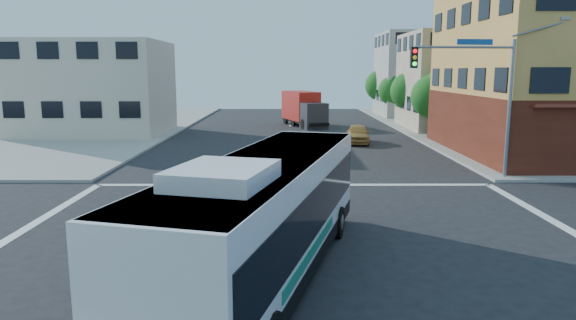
{
  "coord_description": "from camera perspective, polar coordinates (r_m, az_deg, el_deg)",
  "views": [
    {
      "loc": [
        -0.34,
        -14.84,
        5.47
      ],
      "look_at": [
        -0.29,
        4.21,
        2.15
      ],
      "focal_mm": 32.0,
      "sensor_mm": 36.0,
      "label": 1
    }
  ],
  "objects": [
    {
      "name": "ground",
      "position": [
        15.82,
        1.11,
        -10.36
      ],
      "size": [
        120.0,
        120.0,
        0.0
      ],
      "primitive_type": "plane",
      "color": "black",
      "rests_on": "ground"
    },
    {
      "name": "building_east_near",
      "position": [
        51.81,
        19.59,
        8.25
      ],
      "size": [
        12.06,
        10.06,
        9.0
      ],
      "color": "beige",
      "rests_on": "ground"
    },
    {
      "name": "building_east_far",
      "position": [
        65.16,
        15.46,
        9.12
      ],
      "size": [
        12.06,
        10.06,
        10.0
      ],
      "color": "#ABAAA5",
      "rests_on": "ground"
    },
    {
      "name": "building_west",
      "position": [
        47.84,
        -20.74,
        7.49
      ],
      "size": [
        12.06,
        10.06,
        8.0
      ],
      "color": "beige",
      "rests_on": "ground"
    },
    {
      "name": "signal_mast_ne",
      "position": [
        27.15,
        20.37,
        8.24
      ],
      "size": [
        7.91,
        1.13,
        8.07
      ],
      "color": "gray",
      "rests_on": "ground"
    },
    {
      "name": "street_tree_a",
      "position": [
        44.52,
        15.93,
        7.08
      ],
      "size": [
        3.6,
        3.6,
        5.53
      ],
      "color": "#322412",
      "rests_on": "ground"
    },
    {
      "name": "street_tree_b",
      "position": [
        52.24,
        13.52,
        7.73
      ],
      "size": [
        3.8,
        3.8,
        5.79
      ],
      "color": "#322412",
      "rests_on": "ground"
    },
    {
      "name": "street_tree_c",
      "position": [
        60.06,
        11.71,
        7.76
      ],
      "size": [
        3.4,
        3.4,
        5.29
      ],
      "color": "#322412",
      "rests_on": "ground"
    },
    {
      "name": "street_tree_d",
      "position": [
        67.89,
        10.34,
        8.38
      ],
      "size": [
        4.0,
        4.0,
        6.03
      ],
      "color": "#322412",
      "rests_on": "ground"
    },
    {
      "name": "transit_bus",
      "position": [
        13.45,
        -2.27,
        -6.13
      ],
      "size": [
        5.68,
        12.43,
        3.6
      ],
      "rotation": [
        0.0,
        0.0,
        -0.26
      ],
      "color": "black",
      "rests_on": "ground"
    },
    {
      "name": "box_truck",
      "position": [
        51.48,
        1.76,
        5.63
      ],
      "size": [
        4.55,
        7.89,
        3.42
      ],
      "rotation": [
        0.0,
        0.0,
        0.33
      ],
      "color": "#2A2A30",
      "rests_on": "ground"
    },
    {
      "name": "parked_car",
      "position": [
        39.58,
        7.76,
        2.91
      ],
      "size": [
        2.22,
        4.45,
        1.46
      ],
      "primitive_type": "imported",
      "rotation": [
        0.0,
        0.0,
        -0.12
      ],
      "color": "#B5853D",
      "rests_on": "ground"
    }
  ]
}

